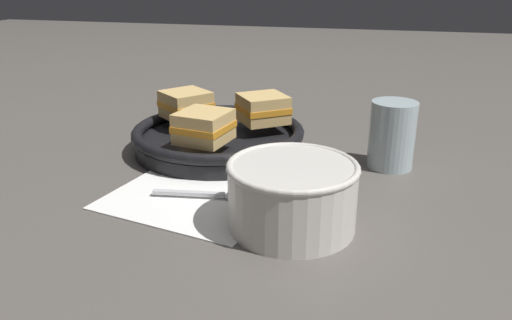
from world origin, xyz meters
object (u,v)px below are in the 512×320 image
Objects in this scene: soup_bowl at (292,191)px; sandwich_far_left at (263,108)px; drinking_glass at (392,135)px; spoon at (227,195)px; sandwich_near_right at (204,127)px; skillet at (219,138)px; sandwich_near_left at (186,104)px.

sandwich_far_left is (-0.10, 0.28, 0.02)m from soup_bowl.
drinking_glass is at bearing 64.02° from soup_bowl.
spoon is 0.23m from sandwich_far_left.
soup_bowl is 1.06× the size of spoon.
spoon is 1.66× the size of sandwich_near_right.
sandwich_far_left is at bearing 33.44° from skillet.
soup_bowl is 0.25m from drinking_glass.
drinking_glass is (0.11, 0.23, 0.01)m from soup_bowl.
spoon is at bearing -138.90° from drinking_glass.
spoon is 0.14m from sandwich_near_right.
sandwich_near_right is (0.00, -0.08, 0.04)m from skillet.
skillet is 0.09m from sandwich_near_left.
soup_bowl is 0.53× the size of skillet.
skillet is 2.73× the size of sandwich_far_left.
soup_bowl is at bearing -53.95° from skillet.
sandwich_far_left is (0.07, 0.04, 0.04)m from skillet.
sandwich_near_left is (-0.14, 0.22, 0.06)m from spoon.
sandwich_far_left is (0.06, 0.12, 0.00)m from sandwich_near_right.
sandwich_near_left is at bearing -176.56° from sandwich_far_left.
sandwich_near_left is (-0.07, 0.04, 0.04)m from skillet.
drinking_glass is (0.21, -0.05, -0.01)m from sandwich_far_left.
soup_bowl reaches higher than skillet.
sandwich_near_right and sandwich_far_left have the same top height.
sandwich_near_right is at bearing -56.56° from sandwich_near_left.
sandwich_far_left reaches higher than skillet.
sandwich_near_right is at bearing 136.97° from soup_bowl.
sandwich_near_right is 0.14m from sandwich_far_left.
spoon is at bearing -87.93° from sandwich_far_left.
sandwich_near_left is at bearing 123.44° from sandwich_near_right.
soup_bowl is at bearing -43.03° from sandwich_near_right.
sandwich_far_left is 0.22m from drinking_glass.
sandwich_far_left reaches higher than spoon.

